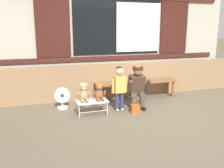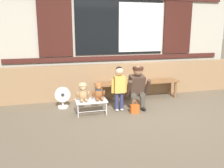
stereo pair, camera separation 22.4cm
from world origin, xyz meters
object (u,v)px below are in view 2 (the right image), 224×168
at_px(wooden_bench_long, 138,84).
at_px(floor_fan, 63,98).
at_px(child_standing, 119,84).
at_px(small_display_bench, 91,102).
at_px(teddy_bear_plain, 98,92).
at_px(adult_crouching, 137,87).
at_px(handbag_on_ground, 135,109).
at_px(teddy_bear_with_hat, 83,92).

relative_size(wooden_bench_long, floor_fan, 4.37).
height_order(wooden_bench_long, child_standing, child_standing).
bearing_deg(child_standing, small_display_bench, -174.85).
bearing_deg(wooden_bench_long, teddy_bear_plain, -145.55).
bearing_deg(teddy_bear_plain, adult_crouching, 5.57).
xyz_separation_m(child_standing, floor_fan, (-1.15, 0.49, -0.35)).
xyz_separation_m(child_standing, adult_crouching, (0.42, 0.03, -0.11)).
height_order(small_display_bench, handbag_on_ground, small_display_bench).
relative_size(teddy_bear_with_hat, adult_crouching, 0.38).
bearing_deg(teddy_bear_with_hat, teddy_bear_plain, -0.13).
height_order(wooden_bench_long, teddy_bear_plain, teddy_bear_plain).
bearing_deg(small_display_bench, handbag_on_ground, -11.66).
xyz_separation_m(wooden_bench_long, handbag_on_ground, (-0.45, -0.99, -0.28)).
xyz_separation_m(adult_crouching, handbag_on_ground, (-0.15, -0.27, -0.38)).
bearing_deg(small_display_bench, floor_fan, 134.12).
relative_size(small_display_bench, adult_crouching, 0.67).
height_order(child_standing, handbag_on_ground, child_standing).
distance_m(wooden_bench_long, child_standing, 1.06).
bearing_deg(teddy_bear_with_hat, child_standing, 3.94).
height_order(teddy_bear_with_hat, teddy_bear_plain, same).
height_order(wooden_bench_long, floor_fan, floor_fan).
distance_m(small_display_bench, floor_fan, 0.77).
bearing_deg(child_standing, adult_crouching, 4.27).
bearing_deg(adult_crouching, floor_fan, 163.63).
distance_m(child_standing, floor_fan, 1.30).
distance_m(wooden_bench_long, floor_fan, 1.89).
distance_m(teddy_bear_with_hat, handbag_on_ground, 1.13).
bearing_deg(small_display_bench, wooden_bench_long, 31.17).
bearing_deg(floor_fan, small_display_bench, -45.88).
height_order(adult_crouching, floor_fan, adult_crouching).
bearing_deg(handbag_on_ground, teddy_bear_with_hat, 169.97).
distance_m(adult_crouching, floor_fan, 1.66).
height_order(teddy_bear_with_hat, floor_fan, teddy_bear_with_hat).
height_order(child_standing, floor_fan, child_standing).
xyz_separation_m(teddy_bear_with_hat, handbag_on_ground, (1.05, -0.19, -0.38)).
relative_size(adult_crouching, handbag_on_ground, 3.49).
xyz_separation_m(teddy_bear_with_hat, child_standing, (0.78, 0.05, 0.12)).
height_order(small_display_bench, teddy_bear_with_hat, teddy_bear_with_hat).
bearing_deg(small_display_bench, teddy_bear_plain, 0.51).
xyz_separation_m(teddy_bear_plain, floor_fan, (-0.69, 0.55, -0.23)).
relative_size(wooden_bench_long, child_standing, 2.19).
xyz_separation_m(small_display_bench, teddy_bear_with_hat, (-0.16, 0.00, 0.21)).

